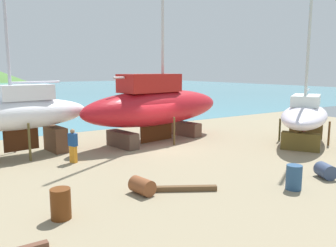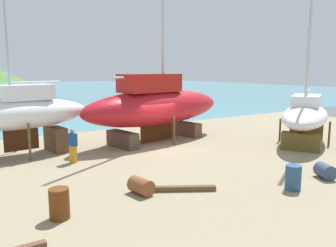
% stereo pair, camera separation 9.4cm
% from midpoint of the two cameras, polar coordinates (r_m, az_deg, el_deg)
% --- Properties ---
extents(ground_plane, '(41.10, 41.10, 0.00)m').
position_cam_midpoint_polar(ground_plane, '(17.56, 4.07, -5.74)').
color(ground_plane, gray).
extents(sea_water, '(151.51, 107.66, 0.01)m').
position_cam_midpoint_polar(sea_water, '(78.41, -25.70, 4.81)').
color(sea_water, teal).
rests_on(sea_water, ground).
extents(sailboat_far_slipway, '(10.90, 4.62, 17.38)m').
position_cam_midpoint_polar(sailboat_far_slipway, '(21.26, -1.87, 2.99)').
color(sailboat_far_slipway, brown).
rests_on(sailboat_far_slipway, ground).
extents(sailboat_mid_port, '(8.25, 6.33, 14.00)m').
position_cam_midpoint_polar(sailboat_mid_port, '(22.27, 22.03, 1.29)').
color(sailboat_mid_port, brown).
rests_on(sailboat_mid_port, ground).
extents(sailboat_large_starboard, '(7.49, 3.11, 12.84)m').
position_cam_midpoint_polar(sailboat_large_starboard, '(18.99, -23.30, 1.35)').
color(sailboat_large_starboard, brown).
rests_on(sailboat_large_starboard, ground).
extents(worker, '(0.39, 0.50, 1.66)m').
position_cam_midpoint_polar(worker, '(17.07, -15.47, -3.51)').
color(worker, orange).
rests_on(worker, ground).
extents(barrel_tipped_center, '(0.85, 0.85, 0.94)m').
position_cam_midpoint_polar(barrel_tipped_center, '(11.01, -17.46, -12.65)').
color(barrel_tipped_center, '#5F2E10').
rests_on(barrel_tipped_center, ground).
extents(barrel_rust_far, '(0.78, 0.78, 0.94)m').
position_cam_midpoint_polar(barrel_rust_far, '(13.74, 20.37, -8.46)').
color(barrel_rust_far, '#2C4E75').
rests_on(barrel_rust_far, ground).
extents(barrel_rust_mid, '(0.92, 1.00, 0.61)m').
position_cam_midpoint_polar(barrel_rust_mid, '(15.68, 24.92, -7.21)').
color(barrel_rust_mid, '#344463').
rests_on(barrel_rust_mid, ground).
extents(barrel_rust_near, '(0.73, 1.00, 0.60)m').
position_cam_midpoint_polar(barrel_rust_near, '(12.55, -4.30, -10.38)').
color(barrel_rust_near, brown).
rests_on(barrel_rust_near, ground).
extents(timber_plank_near, '(2.15, 1.38, 0.19)m').
position_cam_midpoint_polar(timber_plank_near, '(12.88, 2.93, -10.80)').
color(timber_plank_near, brown).
rests_on(timber_plank_near, ground).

